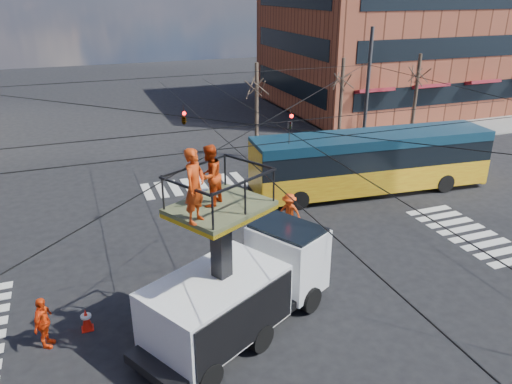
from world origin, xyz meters
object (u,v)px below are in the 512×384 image
(utility_truck, at_px, (240,272))
(worker_ground, at_px, (43,323))
(city_bus, at_px, (371,161))
(flagger, at_px, (289,213))
(traffic_cone, at_px, (86,319))

(utility_truck, distance_m, worker_ground, 6.12)
(worker_ground, bearing_deg, city_bus, -41.90)
(city_bus, distance_m, flagger, 6.67)
(traffic_cone, distance_m, worker_ground, 1.36)
(city_bus, height_order, flagger, city_bus)
(utility_truck, xyz_separation_m, flagger, (4.29, 5.80, -1.19))
(city_bus, height_order, traffic_cone, city_bus)
(city_bus, xyz_separation_m, worker_ground, (-16.14, -7.34, -0.87))
(traffic_cone, bearing_deg, utility_truck, -19.78)
(flagger, bearing_deg, utility_truck, -80.68)
(city_bus, distance_m, traffic_cone, 16.52)
(utility_truck, xyz_separation_m, city_bus, (10.28, 8.60, -0.37))
(traffic_cone, relative_size, worker_ground, 0.45)
(city_bus, relative_size, flagger, 7.19)
(utility_truck, height_order, traffic_cone, utility_truck)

